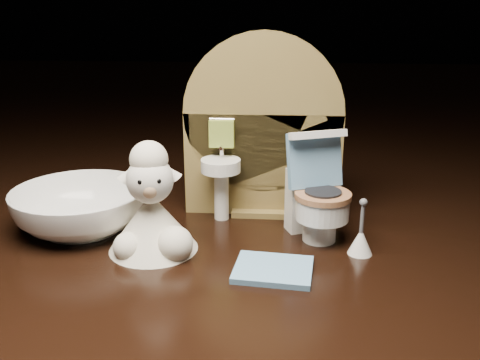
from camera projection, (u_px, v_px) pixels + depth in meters
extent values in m
cube|color=black|center=(258.00, 302.00, 0.41)|extent=(2.50, 2.50, 0.10)
cube|color=olive|center=(263.00, 164.00, 0.45)|extent=(0.13, 0.02, 0.09)
cylinder|color=olive|center=(263.00, 113.00, 0.43)|extent=(0.13, 0.02, 0.13)
cube|color=olive|center=(262.00, 209.00, 0.46)|extent=(0.05, 0.04, 0.01)
cylinder|color=white|center=(221.00, 194.00, 0.44)|extent=(0.01, 0.01, 0.04)
cylinder|color=white|center=(221.00, 166.00, 0.43)|extent=(0.03, 0.03, 0.01)
cylinder|color=silver|center=(222.00, 151.00, 0.43)|extent=(0.00, 0.00, 0.01)
cube|color=olive|center=(222.00, 134.00, 0.43)|extent=(0.02, 0.01, 0.02)
cube|color=olive|center=(307.00, 158.00, 0.43)|extent=(0.02, 0.01, 0.02)
cylinder|color=#C2BB8F|center=(307.00, 167.00, 0.43)|extent=(0.02, 0.02, 0.02)
cylinder|color=white|center=(319.00, 228.00, 0.40)|extent=(0.03, 0.03, 0.02)
cylinder|color=white|center=(322.00, 208.00, 0.39)|extent=(0.04, 0.04, 0.02)
cylinder|color=#98623E|center=(323.00, 195.00, 0.39)|extent=(0.04, 0.04, 0.00)
cube|color=white|center=(308.00, 199.00, 0.42)|extent=(0.04, 0.03, 0.05)
cube|color=#6597BF|center=(314.00, 160.00, 0.40)|extent=(0.04, 0.03, 0.04)
cube|color=white|center=(318.00, 134.00, 0.39)|extent=(0.04, 0.02, 0.01)
cylinder|color=#89B543|center=(321.00, 160.00, 0.41)|extent=(0.01, 0.01, 0.01)
cube|color=#6597BF|center=(273.00, 270.00, 0.36)|extent=(0.06, 0.05, 0.00)
cone|color=white|center=(360.00, 241.00, 0.38)|extent=(0.02, 0.02, 0.02)
cylinder|color=#59595B|center=(362.00, 218.00, 0.37)|extent=(0.00, 0.00, 0.02)
sphere|color=#59595B|center=(364.00, 202.00, 0.37)|extent=(0.01, 0.01, 0.01)
cone|color=beige|center=(152.00, 221.00, 0.38)|extent=(0.06, 0.06, 0.04)
sphere|color=beige|center=(175.00, 244.00, 0.37)|extent=(0.03, 0.03, 0.03)
sphere|color=beige|center=(128.00, 247.00, 0.37)|extent=(0.02, 0.02, 0.02)
sphere|color=silver|center=(150.00, 180.00, 0.37)|extent=(0.03, 0.03, 0.03)
sphere|color=tan|center=(150.00, 190.00, 0.36)|extent=(0.01, 0.01, 0.01)
sphere|color=beige|center=(149.00, 160.00, 0.37)|extent=(0.03, 0.03, 0.03)
cone|color=silver|center=(128.00, 174.00, 0.37)|extent=(0.02, 0.01, 0.02)
cone|color=silver|center=(171.00, 172.00, 0.37)|extent=(0.02, 0.01, 0.02)
sphere|color=black|center=(140.00, 182.00, 0.36)|extent=(0.00, 0.00, 0.00)
sphere|color=black|center=(158.00, 181.00, 0.36)|extent=(0.00, 0.00, 0.00)
imported|color=white|center=(81.00, 209.00, 0.42)|extent=(0.11, 0.11, 0.03)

